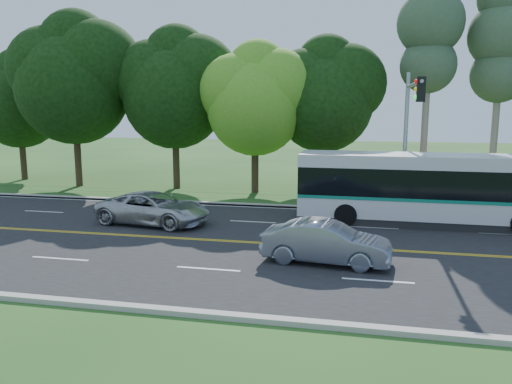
% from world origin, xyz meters
% --- Properties ---
extents(ground, '(120.00, 120.00, 0.00)m').
position_xyz_m(ground, '(0.00, 0.00, 0.00)').
color(ground, '#1E4416').
rests_on(ground, ground).
extents(road, '(60.00, 14.00, 0.02)m').
position_xyz_m(road, '(0.00, 0.00, 0.01)').
color(road, black).
rests_on(road, ground).
extents(curb_north, '(60.00, 0.30, 0.15)m').
position_xyz_m(curb_north, '(0.00, 7.15, 0.07)').
color(curb_north, '#A5A095').
rests_on(curb_north, ground).
extents(curb_south, '(60.00, 0.30, 0.15)m').
position_xyz_m(curb_south, '(0.00, -7.15, 0.07)').
color(curb_south, '#A5A095').
rests_on(curb_south, ground).
extents(grass_verge, '(60.00, 4.00, 0.10)m').
position_xyz_m(grass_verge, '(0.00, 9.00, 0.05)').
color(grass_verge, '#1E4416').
rests_on(grass_verge, ground).
extents(lane_markings, '(57.60, 13.82, 0.00)m').
position_xyz_m(lane_markings, '(-0.09, 0.00, 0.02)').
color(lane_markings, gold).
rests_on(lane_markings, road).
extents(tree_row, '(44.70, 9.10, 13.84)m').
position_xyz_m(tree_row, '(-5.15, 12.13, 6.73)').
color(tree_row, black).
rests_on(tree_row, ground).
extents(bougainvillea_hedge, '(9.50, 2.25, 1.50)m').
position_xyz_m(bougainvillea_hedge, '(7.18, 8.15, 0.72)').
color(bougainvillea_hedge, maroon).
rests_on(bougainvillea_hedge, ground).
extents(traffic_signal, '(0.42, 6.10, 7.00)m').
position_xyz_m(traffic_signal, '(6.49, 5.40, 4.67)').
color(traffic_signal, '#92949A').
rests_on(traffic_signal, ground).
extents(transit_bus, '(12.25, 2.82, 3.20)m').
position_xyz_m(transit_bus, '(7.67, 4.74, 1.60)').
color(transit_bus, silver).
rests_on(transit_bus, road).
extents(sedan, '(4.54, 2.01, 1.45)m').
position_xyz_m(sedan, '(3.28, -2.02, 0.74)').
color(sedan, slate).
rests_on(sedan, road).
extents(suv, '(5.50, 3.14, 1.45)m').
position_xyz_m(suv, '(-4.89, 2.19, 0.74)').
color(suv, '#B8B9BC').
rests_on(suv, road).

